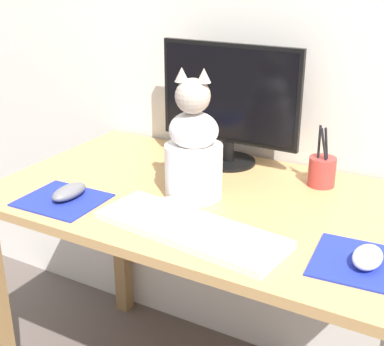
{
  "coord_description": "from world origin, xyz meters",
  "views": [
    {
      "loc": [
        0.59,
        -1.16,
        1.33
      ],
      "look_at": [
        0.0,
        -0.11,
        0.85
      ],
      "focal_mm": 50.0,
      "sensor_mm": 36.0,
      "label": 1
    }
  ],
  "objects_px": {
    "keyboard": "(190,228)",
    "pen_cup": "(322,171)",
    "computer_mouse_left": "(69,192)",
    "monitor": "(229,102)",
    "computer_mouse_right": "(368,257)",
    "cat": "(193,151)"
  },
  "relations": [
    {
      "from": "computer_mouse_right",
      "to": "pen_cup",
      "type": "xyz_separation_m",
      "value": [
        -0.21,
        0.37,
        0.02
      ]
    },
    {
      "from": "monitor",
      "to": "cat",
      "type": "xyz_separation_m",
      "value": [
        0.03,
        -0.27,
        -0.07
      ]
    },
    {
      "from": "keyboard",
      "to": "pen_cup",
      "type": "relative_size",
      "value": 2.76
    },
    {
      "from": "keyboard",
      "to": "cat",
      "type": "relative_size",
      "value": 1.38
    },
    {
      "from": "computer_mouse_right",
      "to": "monitor",
      "type": "bearing_deg",
      "value": 141.97
    },
    {
      "from": "cat",
      "to": "pen_cup",
      "type": "height_order",
      "value": "cat"
    },
    {
      "from": "keyboard",
      "to": "cat",
      "type": "bearing_deg",
      "value": 124.33
    },
    {
      "from": "computer_mouse_left",
      "to": "cat",
      "type": "height_order",
      "value": "cat"
    },
    {
      "from": "keyboard",
      "to": "computer_mouse_left",
      "type": "relative_size",
      "value": 4.16
    },
    {
      "from": "keyboard",
      "to": "computer_mouse_right",
      "type": "relative_size",
      "value": 4.93
    },
    {
      "from": "computer_mouse_right",
      "to": "cat",
      "type": "xyz_separation_m",
      "value": [
        -0.48,
        0.13,
        0.11
      ]
    },
    {
      "from": "computer_mouse_right",
      "to": "cat",
      "type": "height_order",
      "value": "cat"
    },
    {
      "from": "computer_mouse_right",
      "to": "cat",
      "type": "relative_size",
      "value": 0.28
    },
    {
      "from": "computer_mouse_right",
      "to": "pen_cup",
      "type": "distance_m",
      "value": 0.42
    },
    {
      "from": "computer_mouse_right",
      "to": "pen_cup",
      "type": "bearing_deg",
      "value": 119.35
    },
    {
      "from": "keyboard",
      "to": "computer_mouse_left",
      "type": "xyz_separation_m",
      "value": [
        -0.37,
        0.01,
        0.01
      ]
    },
    {
      "from": "computer_mouse_left",
      "to": "pen_cup",
      "type": "xyz_separation_m",
      "value": [
        0.55,
        0.42,
        0.02
      ]
    },
    {
      "from": "monitor",
      "to": "pen_cup",
      "type": "distance_m",
      "value": 0.34
    },
    {
      "from": "monitor",
      "to": "computer_mouse_left",
      "type": "xyz_separation_m",
      "value": [
        -0.25,
        -0.45,
        -0.17
      ]
    },
    {
      "from": "computer_mouse_right",
      "to": "cat",
      "type": "bearing_deg",
      "value": 164.81
    },
    {
      "from": "cat",
      "to": "monitor",
      "type": "bearing_deg",
      "value": 79.17
    },
    {
      "from": "keyboard",
      "to": "monitor",
      "type": "bearing_deg",
      "value": 112.17
    }
  ]
}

